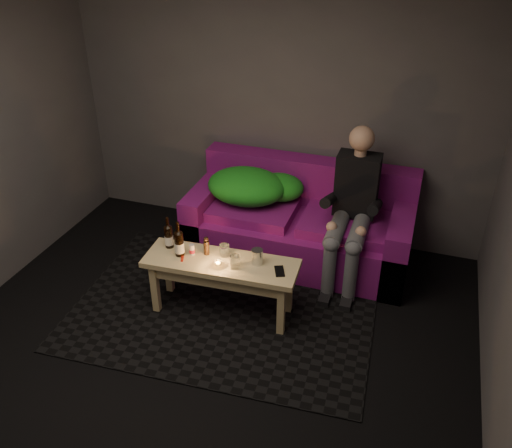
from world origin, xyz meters
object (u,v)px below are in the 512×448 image
at_px(beer_bottle_b, 179,243).
at_px(steel_cup, 257,257).
at_px(beer_bottle_a, 169,236).
at_px(person, 352,206).
at_px(sofa, 300,226).
at_px(coffee_table, 221,270).

relative_size(beer_bottle_b, steel_cup, 2.42).
distance_m(beer_bottle_a, steel_cup, 0.75).
bearing_deg(beer_bottle_a, steel_cup, 0.18).
bearing_deg(person, sofa, 161.22).
xyz_separation_m(person, steel_cup, (-0.59, -0.80, -0.14)).
bearing_deg(steel_cup, person, 53.78).
xyz_separation_m(sofa, steel_cup, (-0.10, -0.97, 0.25)).
relative_size(person, beer_bottle_a, 4.96).
bearing_deg(coffee_table, sofa, 69.51).
bearing_deg(coffee_table, person, 44.79).
bearing_deg(sofa, coffee_table, -110.49).
height_order(coffee_table, steel_cup, steel_cup).
relative_size(beer_bottle_a, steel_cup, 2.19).
height_order(person, beer_bottle_a, person).
relative_size(person, coffee_table, 1.08).
bearing_deg(beer_bottle_b, coffee_table, 4.02).
xyz_separation_m(person, coffee_table, (-0.87, -0.86, -0.29)).
bearing_deg(sofa, beer_bottle_b, -124.56).
height_order(person, coffee_table, person).
distance_m(coffee_table, beer_bottle_b, 0.40).
height_order(sofa, steel_cup, sofa).
xyz_separation_m(sofa, coffee_table, (-0.38, -1.03, 0.10)).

